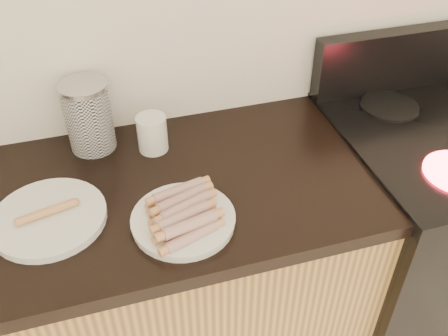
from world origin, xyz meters
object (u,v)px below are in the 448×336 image
object	(u,v)px
main_plate	(183,221)
side_plate	(49,218)
stove	(430,234)
canister	(88,116)
mug	(152,133)

from	to	relation	value
main_plate	side_plate	size ratio (longest dim) A/B	0.90
stove	canister	size ratio (longest dim) A/B	4.50
side_plate	main_plate	bearing A→B (deg)	-18.25
stove	mug	size ratio (longest dim) A/B	8.68
side_plate	mug	distance (m)	0.36
canister	mug	bearing A→B (deg)	-20.60
stove	side_plate	distance (m)	1.29
main_plate	mug	xyz separation A→B (m)	(-0.01, 0.32, 0.04)
mug	canister	bearing A→B (deg)	159.40
side_plate	canister	xyz separation A→B (m)	(0.13, 0.28, 0.09)
stove	main_plate	size ratio (longest dim) A/B	3.72
main_plate	stove	bearing A→B (deg)	8.24
main_plate	canister	size ratio (longest dim) A/B	1.21
main_plate	canister	xyz separation A→B (m)	(-0.18, 0.38, 0.09)
canister	mug	xyz separation A→B (m)	(0.16, -0.06, -0.05)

